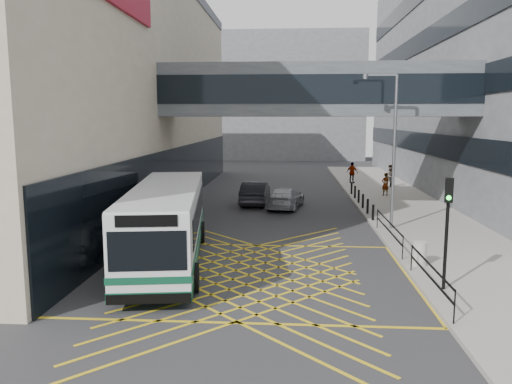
% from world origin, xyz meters
% --- Properties ---
extents(ground, '(120.00, 120.00, 0.00)m').
position_xyz_m(ground, '(0.00, 0.00, 0.00)').
color(ground, '#333335').
extents(building_whsmith, '(24.17, 42.00, 16.00)m').
position_xyz_m(building_whsmith, '(-17.98, 16.00, 8.00)').
color(building_whsmith, '#BBAB91').
rests_on(building_whsmith, ground).
extents(building_far, '(28.00, 16.00, 18.00)m').
position_xyz_m(building_far, '(-2.00, 60.00, 9.00)').
color(building_far, slate).
rests_on(building_far, ground).
extents(skybridge, '(20.00, 4.10, 3.00)m').
position_xyz_m(skybridge, '(3.00, 12.00, 7.50)').
color(skybridge, '#4C5156').
rests_on(skybridge, ground).
extents(pavement, '(6.00, 54.00, 0.16)m').
position_xyz_m(pavement, '(9.00, 15.00, 0.08)').
color(pavement, gray).
rests_on(pavement, ground).
extents(box_junction, '(12.00, 9.00, 0.01)m').
position_xyz_m(box_junction, '(0.00, 0.00, 0.00)').
color(box_junction, gold).
rests_on(box_junction, ground).
extents(bus, '(4.17, 11.52, 3.16)m').
position_xyz_m(bus, '(-3.50, 1.59, 1.69)').
color(bus, silver).
rests_on(bus, ground).
extents(car_white, '(2.67, 5.04, 1.53)m').
position_xyz_m(car_white, '(-4.50, 1.96, 0.76)').
color(car_white, silver).
rests_on(car_white, ground).
extents(car_dark, '(2.19, 5.15, 1.59)m').
position_xyz_m(car_dark, '(-0.86, 15.91, 0.79)').
color(car_dark, black).
rests_on(car_dark, ground).
extents(car_silver, '(2.85, 5.07, 1.49)m').
position_xyz_m(car_silver, '(1.25, 14.46, 0.74)').
color(car_silver, gray).
rests_on(car_silver, ground).
extents(traffic_light, '(0.30, 0.46, 3.81)m').
position_xyz_m(traffic_light, '(6.72, -1.66, 2.64)').
color(traffic_light, black).
rests_on(traffic_light, pavement).
extents(street_lamp, '(1.80, 0.28, 7.96)m').
position_xyz_m(street_lamp, '(6.70, 8.01, 4.69)').
color(street_lamp, slate).
rests_on(street_lamp, pavement).
extents(litter_bin, '(0.54, 0.54, 0.94)m').
position_xyz_m(litter_bin, '(6.62, 1.22, 0.63)').
color(litter_bin, '#ADA89E').
rests_on(litter_bin, pavement).
extents(kerb_railings, '(0.05, 12.54, 1.00)m').
position_xyz_m(kerb_railings, '(6.15, 1.78, 0.88)').
color(kerb_railings, black).
rests_on(kerb_railings, pavement).
extents(bollards, '(0.14, 10.14, 0.90)m').
position_xyz_m(bollards, '(6.25, 15.00, 0.61)').
color(bollards, black).
rests_on(bollards, pavement).
extents(pedestrian_a, '(0.82, 0.74, 1.70)m').
position_xyz_m(pedestrian_a, '(8.67, 19.43, 1.01)').
color(pedestrian_a, gray).
rests_on(pedestrian_a, pavement).
extents(pedestrian_b, '(1.01, 0.72, 1.88)m').
position_xyz_m(pedestrian_b, '(9.99, 24.11, 1.10)').
color(pedestrian_b, gray).
rests_on(pedestrian_b, pavement).
extents(pedestrian_c, '(1.22, 1.04, 1.87)m').
position_xyz_m(pedestrian_c, '(7.08, 26.59, 1.10)').
color(pedestrian_c, gray).
rests_on(pedestrian_c, pavement).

